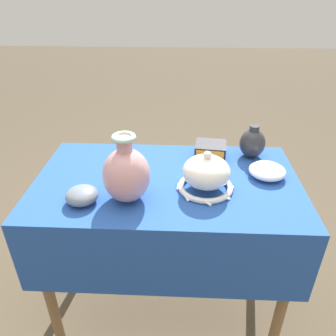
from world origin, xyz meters
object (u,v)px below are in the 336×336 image
(mosaic_tile_box, at_px, (210,151))
(vase_dome_bell, at_px, (206,175))
(bowl_shallow_slate, at_px, (82,195))
(jar_round_charcoal, at_px, (252,143))
(bowl_shallow_porcelain, at_px, (267,171))
(vase_tall_bulbous, at_px, (126,174))

(mosaic_tile_box, bearing_deg, vase_dome_bell, -91.15)
(bowl_shallow_slate, bearing_deg, vase_dome_bell, 13.09)
(vase_dome_bell, xyz_separation_m, jar_round_charcoal, (0.22, 0.28, 0.00))
(vase_dome_bell, bearing_deg, bowl_shallow_slate, -166.91)
(jar_round_charcoal, height_order, bowl_shallow_porcelain, jar_round_charcoal)
(bowl_shallow_porcelain, bearing_deg, jar_round_charcoal, 101.84)
(mosaic_tile_box, bearing_deg, bowl_shallow_slate, -137.13)
(bowl_shallow_slate, distance_m, jar_round_charcoal, 0.77)
(bowl_shallow_slate, bearing_deg, mosaic_tile_box, 36.29)
(vase_dome_bell, height_order, bowl_shallow_slate, vase_dome_bell)
(mosaic_tile_box, height_order, jar_round_charcoal, jar_round_charcoal)
(vase_dome_bell, distance_m, mosaic_tile_box, 0.26)
(mosaic_tile_box, xyz_separation_m, bowl_shallow_porcelain, (0.22, -0.15, -0.01))
(vase_dome_bell, xyz_separation_m, bowl_shallow_porcelain, (0.26, 0.11, -0.04))
(vase_tall_bulbous, relative_size, jar_round_charcoal, 1.71)
(vase_tall_bulbous, bearing_deg, bowl_shallow_porcelain, 18.51)
(vase_tall_bulbous, height_order, bowl_shallow_slate, vase_tall_bulbous)
(jar_round_charcoal, bearing_deg, bowl_shallow_porcelain, -78.16)
(vase_tall_bulbous, distance_m, jar_round_charcoal, 0.62)
(vase_dome_bell, height_order, mosaic_tile_box, vase_dome_bell)
(bowl_shallow_porcelain, bearing_deg, mosaic_tile_box, 146.80)
(vase_tall_bulbous, distance_m, bowl_shallow_slate, 0.18)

